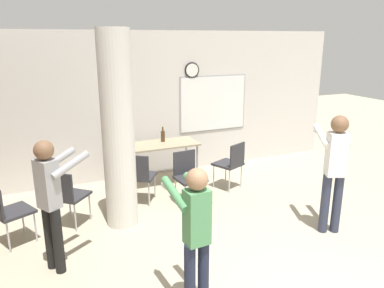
{
  "coord_description": "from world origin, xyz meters",
  "views": [
    {
      "loc": [
        -2.25,
        -1.87,
        2.67
      ],
      "look_at": [
        -0.24,
        2.75,
        1.23
      ],
      "focal_mm": 35.0,
      "sensor_mm": 36.0,
      "label": 1
    }
  ],
  "objects_px": {
    "chair_by_left_wall": "(8,209)",
    "chair_table_left": "(140,174)",
    "chair_table_right": "(231,162)",
    "bottle_on_table": "(163,136)",
    "chair_table_front": "(188,174)",
    "person_watching_back": "(51,196)",
    "person_playing_side": "(334,165)",
    "person_playing_front": "(195,230)",
    "folding_table": "(158,147)",
    "chair_near_pillar": "(68,194)"
  },
  "relations": [
    {
      "from": "folding_table",
      "to": "person_playing_side",
      "type": "height_order",
      "value": "person_playing_side"
    },
    {
      "from": "person_watching_back",
      "to": "person_playing_side",
      "type": "distance_m",
      "value": 3.66
    },
    {
      "from": "chair_by_left_wall",
      "to": "chair_table_right",
      "type": "relative_size",
      "value": 1.0
    },
    {
      "from": "chair_table_left",
      "to": "person_playing_front",
      "type": "relative_size",
      "value": 0.57
    },
    {
      "from": "person_playing_side",
      "to": "folding_table",
      "type": "bearing_deg",
      "value": 121.5
    },
    {
      "from": "chair_by_left_wall",
      "to": "person_watching_back",
      "type": "relative_size",
      "value": 0.54
    },
    {
      "from": "chair_table_left",
      "to": "bottle_on_table",
      "type": "bearing_deg",
      "value": 50.14
    },
    {
      "from": "folding_table",
      "to": "chair_table_front",
      "type": "relative_size",
      "value": 1.71
    },
    {
      "from": "folding_table",
      "to": "person_watching_back",
      "type": "bearing_deg",
      "value": -132.9
    },
    {
      "from": "chair_table_left",
      "to": "chair_table_right",
      "type": "relative_size",
      "value": 1.0
    },
    {
      "from": "chair_table_front",
      "to": "person_playing_front",
      "type": "height_order",
      "value": "person_playing_front"
    },
    {
      "from": "chair_by_left_wall",
      "to": "chair_table_front",
      "type": "relative_size",
      "value": 1.0
    },
    {
      "from": "person_watching_back",
      "to": "chair_by_left_wall",
      "type": "bearing_deg",
      "value": 122.73
    },
    {
      "from": "folding_table",
      "to": "chair_table_left",
      "type": "xyz_separation_m",
      "value": [
        -0.56,
        -0.72,
        -0.2
      ]
    },
    {
      "from": "chair_by_left_wall",
      "to": "person_playing_side",
      "type": "xyz_separation_m",
      "value": [
        4.14,
        -1.39,
        0.48
      ]
    },
    {
      "from": "person_playing_front",
      "to": "person_watching_back",
      "type": "distance_m",
      "value": 1.78
    },
    {
      "from": "bottle_on_table",
      "to": "person_playing_front",
      "type": "height_order",
      "value": "person_playing_front"
    },
    {
      "from": "chair_table_left",
      "to": "person_watching_back",
      "type": "relative_size",
      "value": 0.54
    },
    {
      "from": "chair_table_right",
      "to": "person_playing_side",
      "type": "bearing_deg",
      "value": -75.06
    },
    {
      "from": "bottle_on_table",
      "to": "person_playing_side",
      "type": "xyz_separation_m",
      "value": [
        1.5,
        -2.81,
        0.11
      ]
    },
    {
      "from": "chair_by_left_wall",
      "to": "chair_table_left",
      "type": "bearing_deg",
      "value": 16.62
    },
    {
      "from": "person_watching_back",
      "to": "person_playing_side",
      "type": "xyz_separation_m",
      "value": [
        3.62,
        -0.57,
        0.05
      ]
    },
    {
      "from": "chair_by_left_wall",
      "to": "chair_table_right",
      "type": "height_order",
      "value": "same"
    },
    {
      "from": "bottle_on_table",
      "to": "chair_table_left",
      "type": "relative_size",
      "value": 0.33
    },
    {
      "from": "chair_near_pillar",
      "to": "chair_by_left_wall",
      "type": "height_order",
      "value": "same"
    },
    {
      "from": "chair_near_pillar",
      "to": "chair_table_front",
      "type": "relative_size",
      "value": 1.0
    },
    {
      "from": "chair_table_left",
      "to": "person_watching_back",
      "type": "xyz_separation_m",
      "value": [
        -1.41,
        -1.4,
        0.43
      ]
    },
    {
      "from": "chair_table_right",
      "to": "chair_table_front",
      "type": "distance_m",
      "value": 0.99
    },
    {
      "from": "chair_table_front",
      "to": "person_watching_back",
      "type": "height_order",
      "value": "person_watching_back"
    },
    {
      "from": "chair_by_left_wall",
      "to": "person_watching_back",
      "type": "xyz_separation_m",
      "value": [
        0.53,
        -0.82,
        0.43
      ]
    },
    {
      "from": "chair_table_right",
      "to": "person_playing_front",
      "type": "distance_m",
      "value": 3.28
    },
    {
      "from": "chair_table_front",
      "to": "person_watching_back",
      "type": "distance_m",
      "value": 2.45
    },
    {
      "from": "folding_table",
      "to": "chair_table_right",
      "type": "distance_m",
      "value": 1.38
    },
    {
      "from": "chair_table_front",
      "to": "chair_table_right",
      "type": "bearing_deg",
      "value": 15.57
    },
    {
      "from": "chair_by_left_wall",
      "to": "chair_near_pillar",
      "type": "bearing_deg",
      "value": 15.97
    },
    {
      "from": "chair_by_left_wall",
      "to": "person_playing_front",
      "type": "bearing_deg",
      "value": -50.51
    },
    {
      "from": "person_playing_front",
      "to": "folding_table",
      "type": "bearing_deg",
      "value": 77.58
    },
    {
      "from": "folding_table",
      "to": "chair_near_pillar",
      "type": "height_order",
      "value": "chair_near_pillar"
    },
    {
      "from": "chair_table_left",
      "to": "chair_table_front",
      "type": "relative_size",
      "value": 1.0
    },
    {
      "from": "chair_table_left",
      "to": "person_playing_side",
      "type": "height_order",
      "value": "person_playing_side"
    },
    {
      "from": "bottle_on_table",
      "to": "person_playing_front",
      "type": "distance_m",
      "value": 3.65
    },
    {
      "from": "person_playing_front",
      "to": "person_watching_back",
      "type": "relative_size",
      "value": 0.96
    },
    {
      "from": "chair_table_right",
      "to": "person_playing_front",
      "type": "height_order",
      "value": "person_playing_front"
    },
    {
      "from": "chair_table_left",
      "to": "chair_table_front",
      "type": "distance_m",
      "value": 0.79
    },
    {
      "from": "chair_table_front",
      "to": "person_playing_side",
      "type": "height_order",
      "value": "person_playing_side"
    },
    {
      "from": "person_watching_back",
      "to": "person_playing_side",
      "type": "height_order",
      "value": "person_playing_side"
    },
    {
      "from": "bottle_on_table",
      "to": "chair_table_left",
      "type": "xyz_separation_m",
      "value": [
        -0.7,
        -0.84,
        -0.37
      ]
    },
    {
      "from": "folding_table",
      "to": "person_watching_back",
      "type": "distance_m",
      "value": 2.9
    },
    {
      "from": "folding_table",
      "to": "person_playing_side",
      "type": "relative_size",
      "value": 0.88
    },
    {
      "from": "chair_table_left",
      "to": "chair_near_pillar",
      "type": "relative_size",
      "value": 1.0
    }
  ]
}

